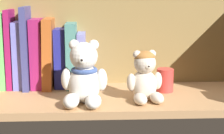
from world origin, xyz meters
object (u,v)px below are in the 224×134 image
at_px(book_4, 20,54).
at_px(book_5, 28,47).
at_px(book_7, 49,52).
at_px(teddy_bear_smaller, 145,77).
at_px(book_2, 3,50).
at_px(book_8, 61,57).
at_px(pillar_candle, 165,80).
at_px(book_3, 12,48).
at_px(book_6, 38,53).
at_px(book_10, 82,59).
at_px(teddy_bear_larger, 84,77).
at_px(book_9, 72,54).

relative_size(book_4, book_5, 0.82).
bearing_deg(book_7, book_5, 180.00).
distance_m(book_7, teddy_bear_smaller, 0.31).
height_order(book_2, book_8, book_2).
relative_size(book_8, teddy_bear_smaller, 1.31).
bearing_deg(pillar_candle, teddy_bear_smaller, -129.93).
bearing_deg(book_4, book_3, 180.00).
bearing_deg(book_8, book_7, -180.00).
relative_size(book_2, pillar_candle, 3.34).
height_order(teddy_bear_smaller, pillar_candle, teddy_bear_smaller).
xyz_separation_m(book_2, book_3, (0.03, -0.00, 0.00)).
distance_m(book_6, book_7, 0.03).
xyz_separation_m(book_4, book_10, (0.18, 0.00, -0.02)).
bearing_deg(teddy_bear_smaller, pillar_candle, 50.07).
distance_m(book_8, teddy_bear_smaller, 0.28).
height_order(book_6, teddy_bear_larger, book_6).
distance_m(book_8, pillar_candle, 0.32).
xyz_separation_m(book_5, book_10, (0.16, 0.00, -0.04)).
bearing_deg(book_2, book_5, -0.00).
bearing_deg(book_8, book_10, 0.00).
xyz_separation_m(book_6, book_9, (0.10, 0.00, -0.01)).
bearing_deg(book_9, book_10, 0.00).
distance_m(book_5, book_8, 0.10).
bearing_deg(book_3, book_7, -0.00).
height_order(book_3, book_9, book_3).
height_order(book_5, book_7, book_5).
height_order(book_6, teddy_bear_smaller, book_6).
height_order(book_4, book_5, book_5).
bearing_deg(book_6, book_4, 180.00).
bearing_deg(book_4, book_10, 0.00).
distance_m(book_5, book_9, 0.13).
bearing_deg(book_6, book_7, -0.00).
xyz_separation_m(book_5, pillar_candle, (0.40, -0.08, -0.09)).
xyz_separation_m(book_9, teddy_bear_larger, (0.04, -0.18, -0.03)).
distance_m(book_2, book_6, 0.10).
relative_size(book_5, book_9, 1.25).
bearing_deg(book_10, book_4, -180.00).
distance_m(book_6, pillar_candle, 0.38).
bearing_deg(teddy_bear_larger, book_8, 112.37).
xyz_separation_m(book_4, book_9, (0.15, 0.00, -0.00)).
xyz_separation_m(book_2, book_7, (0.14, -0.00, -0.01)).
distance_m(book_4, book_9, 0.15).
relative_size(book_2, book_5, 0.92).
distance_m(book_6, book_9, 0.10).
relative_size(book_4, book_10, 1.21).
bearing_deg(teddy_bear_smaller, book_6, 151.51).
relative_size(book_6, book_10, 1.25).
distance_m(book_2, book_7, 0.14).
relative_size(book_3, teddy_bear_smaller, 1.73).
xyz_separation_m(book_7, pillar_candle, (0.34, -0.08, -0.07)).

